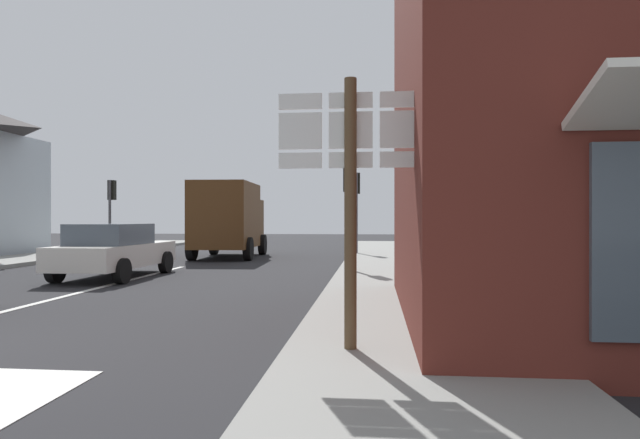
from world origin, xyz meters
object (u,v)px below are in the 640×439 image
traffic_light_far_left (111,199)px  traffic_light_near_right (348,190)px  delivery_truck (229,218)px  route_sign_post (351,184)px  traffic_light_far_right (356,194)px  sedan_far (114,250)px

traffic_light_far_left → traffic_light_near_right: (11.24, -7.81, -0.06)m
traffic_light_near_right → delivery_truck: bearing=131.4°
delivery_truck → traffic_light_far_left: bearing=162.7°
route_sign_post → traffic_light_far_left: 20.90m
traffic_light_far_right → route_sign_post: bearing=-88.4°
route_sign_post → traffic_light_far_left: traffic_light_far_left is taller
sedan_far → traffic_light_far_right: (6.30, 9.13, 1.89)m
sedan_far → traffic_light_far_right: size_ratio=1.18×
traffic_light_near_right → traffic_light_far_right: (0.00, 7.43, 0.21)m
traffic_light_far_left → sedan_far: bearing=-62.5°
delivery_truck → route_sign_post: size_ratio=1.59×
traffic_light_far_left → traffic_light_near_right: bearing=-34.8°
sedan_far → route_sign_post: size_ratio=1.32×
delivery_truck → route_sign_post: bearing=-69.8°
sedan_far → traffic_light_far_right: traffic_light_far_right is taller
sedan_far → traffic_light_near_right: size_ratio=1.28×
traffic_light_far_right → sedan_far: bearing=-124.6°
delivery_truck → traffic_light_far_right: 5.52m
delivery_truck → traffic_light_far_right: size_ratio=1.42×
route_sign_post → traffic_light_near_right: (-0.46, 9.50, 0.44)m
delivery_truck → traffic_light_near_right: (5.22, -5.93, 0.79)m
sedan_far → delivery_truck: 7.75m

